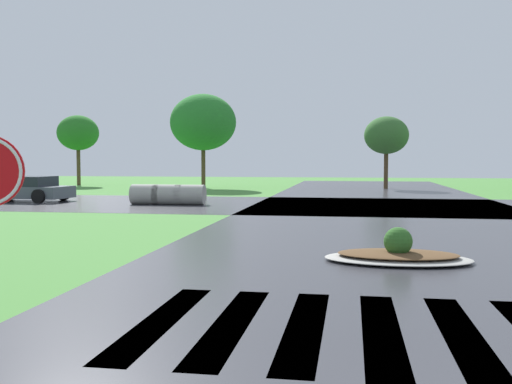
# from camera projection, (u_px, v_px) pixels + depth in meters

# --- Properties ---
(asphalt_roadway) EXTENTS (11.02, 80.00, 0.01)m
(asphalt_roadway) POSITION_uv_depth(u_px,v_px,m) (409.00, 251.00, 12.74)
(asphalt_roadway) COLOR #35353A
(asphalt_roadway) RESTS_ON ground
(asphalt_cross_road) EXTENTS (90.00, 9.92, 0.01)m
(asphalt_cross_road) POSITION_uv_depth(u_px,v_px,m) (381.00, 206.00, 24.79)
(asphalt_cross_road) COLOR #35353A
(asphalt_cross_road) RESTS_ON ground
(crosswalk_stripes) EXTENTS (7.65, 3.42, 0.01)m
(crosswalk_stripes) POSITION_uv_depth(u_px,v_px,m) (461.00, 334.00, 6.70)
(crosswalk_stripes) COLOR white
(crosswalk_stripes) RESTS_ON ground
(median_island) EXTENTS (2.86, 1.66, 0.68)m
(median_island) POSITION_uv_depth(u_px,v_px,m) (398.00, 254.00, 11.41)
(median_island) COLOR #9E9B93
(median_island) RESTS_ON ground
(car_blue_compact) EXTENTS (4.69, 2.52, 1.19)m
(car_blue_compact) POSITION_uv_depth(u_px,v_px,m) (24.00, 189.00, 27.57)
(car_blue_compact) COLOR #4C545B
(car_blue_compact) RESTS_ON ground
(drainage_pipe_stack) EXTENTS (3.29, 0.92, 0.88)m
(drainage_pipe_stack) POSITION_uv_depth(u_px,v_px,m) (168.00, 195.00, 25.61)
(drainage_pipe_stack) COLOR #9E9B93
(drainage_pipe_stack) RESTS_ON ground
(background_treeline) EXTENTS (38.83, 6.25, 6.44)m
(background_treeline) POSITION_uv_depth(u_px,v_px,m) (297.00, 128.00, 39.67)
(background_treeline) COLOR #4C3823
(background_treeline) RESTS_ON ground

